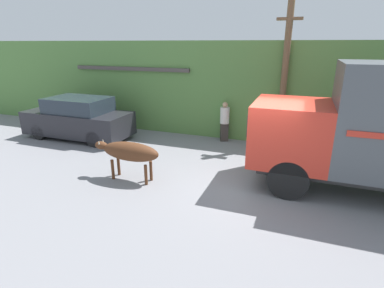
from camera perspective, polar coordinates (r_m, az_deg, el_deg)
name	(u,v)px	position (r m, az deg, el deg)	size (l,w,h in m)	color
ground_plane	(248,185)	(8.86, 10.64, -7.76)	(60.00, 60.00, 0.00)	gray
hillside_embankment	(278,84)	(15.42, 16.08, 10.90)	(32.00, 6.50, 4.00)	#568442
building_backdrop	(146,94)	(15.36, -8.85, 9.32)	(5.71, 2.70, 2.88)	#99ADB7
brown_cow	(129,152)	(8.93, -11.86, -1.49)	(2.12, 0.56, 1.18)	#512D19
parked_suv	(78,119)	(13.67, -20.87, 4.51)	(4.57, 1.86, 1.74)	#232328
pedestrian_on_hill	(225,120)	(12.40, 6.23, 4.54)	(0.49, 0.49, 1.64)	#38332D
utility_pole	(284,75)	(11.91, 17.20, 12.51)	(0.90, 0.24, 5.35)	brown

